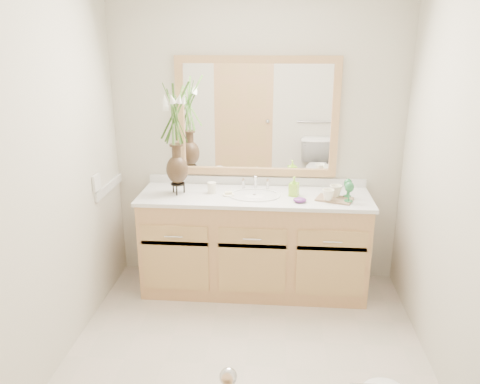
# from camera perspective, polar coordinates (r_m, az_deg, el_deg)

# --- Properties ---
(floor) EXTENTS (2.60, 2.60, 0.00)m
(floor) POSITION_cam_1_polar(r_m,az_deg,el_deg) (3.23, 0.62, -20.43)
(floor) COLOR #BEB2A2
(floor) RESTS_ON ground
(wall_back) EXTENTS (2.40, 0.02, 2.40)m
(wall_back) POSITION_cam_1_polar(r_m,az_deg,el_deg) (3.91, 2.05, 6.15)
(wall_back) COLOR beige
(wall_back) RESTS_ON floor
(wall_front) EXTENTS (2.40, 0.02, 2.40)m
(wall_front) POSITION_cam_1_polar(r_m,az_deg,el_deg) (1.47, -2.97, -15.40)
(wall_front) COLOR beige
(wall_front) RESTS_ON floor
(wall_left) EXTENTS (0.02, 2.60, 2.40)m
(wall_left) POSITION_cam_1_polar(r_m,az_deg,el_deg) (2.98, -22.99, 0.85)
(wall_left) COLOR beige
(wall_left) RESTS_ON floor
(wall_right) EXTENTS (0.02, 2.60, 2.40)m
(wall_right) POSITION_cam_1_polar(r_m,az_deg,el_deg) (2.84, 25.67, -0.35)
(wall_right) COLOR beige
(wall_right) RESTS_ON floor
(vanity) EXTENTS (1.80, 0.55, 0.80)m
(vanity) POSITION_cam_1_polar(r_m,az_deg,el_deg) (3.89, 1.72, -6.36)
(vanity) COLOR tan
(vanity) RESTS_ON floor
(counter) EXTENTS (1.84, 0.57, 0.03)m
(counter) POSITION_cam_1_polar(r_m,az_deg,el_deg) (3.73, 1.77, -0.56)
(counter) COLOR silver
(counter) RESTS_ON vanity
(sink) EXTENTS (0.38, 0.34, 0.23)m
(sink) POSITION_cam_1_polar(r_m,az_deg,el_deg) (3.73, 1.75, -1.21)
(sink) COLOR white
(sink) RESTS_ON counter
(mirror) EXTENTS (1.32, 0.04, 0.97)m
(mirror) POSITION_cam_1_polar(r_m,az_deg,el_deg) (3.85, 2.07, 9.07)
(mirror) COLOR white
(mirror) RESTS_ON wall_back
(switch_plate) EXTENTS (0.02, 0.12, 0.12)m
(switch_plate) POSITION_cam_1_polar(r_m,az_deg,el_deg) (3.70, -17.09, 1.13)
(switch_plate) COLOR white
(switch_plate) RESTS_ON wall_left
(door) EXTENTS (0.80, 0.03, 2.00)m
(door) POSITION_cam_1_polar(r_m,az_deg,el_deg) (1.66, -13.74, -20.00)
(door) COLOR tan
(door) RESTS_ON floor
(flower_vase) EXTENTS (0.20, 0.20, 0.84)m
(flower_vase) POSITION_cam_1_polar(r_m,az_deg,el_deg) (3.65, -7.91, 8.30)
(flower_vase) COLOR black
(flower_vase) RESTS_ON counter
(tumbler) EXTENTS (0.07, 0.07, 0.09)m
(tumbler) POSITION_cam_1_polar(r_m,az_deg,el_deg) (3.76, -3.46, 0.53)
(tumbler) COLOR white
(tumbler) RESTS_ON counter
(soap_dish) EXTENTS (0.09, 0.09, 0.03)m
(soap_dish) POSITION_cam_1_polar(r_m,az_deg,el_deg) (3.71, -1.43, -0.27)
(soap_dish) COLOR white
(soap_dish) RESTS_ON counter
(soap_bottle) EXTENTS (0.08, 0.08, 0.14)m
(soap_bottle) POSITION_cam_1_polar(r_m,az_deg,el_deg) (3.71, 6.59, 0.57)
(soap_bottle) COLOR #A3EB37
(soap_bottle) RESTS_ON counter
(purple_dish) EXTENTS (0.10, 0.08, 0.04)m
(purple_dish) POSITION_cam_1_polar(r_m,az_deg,el_deg) (3.58, 7.31, -0.96)
(purple_dish) COLOR #64287A
(purple_dish) RESTS_ON counter
(tray) EXTENTS (0.31, 0.26, 0.01)m
(tray) POSITION_cam_1_polar(r_m,az_deg,el_deg) (3.68, 11.44, -0.86)
(tray) COLOR brown
(tray) RESTS_ON counter
(mug_left) EXTENTS (0.10, 0.10, 0.09)m
(mug_left) POSITION_cam_1_polar(r_m,az_deg,el_deg) (3.62, 10.70, -0.28)
(mug_left) COLOR white
(mug_left) RESTS_ON tray
(mug_right) EXTENTS (0.12, 0.12, 0.10)m
(mug_right) POSITION_cam_1_polar(r_m,az_deg,el_deg) (3.71, 11.60, 0.19)
(mug_right) COLOR white
(mug_right) RESTS_ON tray
(goblet_front) EXTENTS (0.07, 0.07, 0.15)m
(goblet_front) POSITION_cam_1_polar(r_m,az_deg,el_deg) (3.60, 13.19, 0.46)
(goblet_front) COLOR #25703B
(goblet_front) RESTS_ON tray
(goblet_back) EXTENTS (0.06, 0.06, 0.14)m
(goblet_back) POSITION_cam_1_polar(r_m,az_deg,el_deg) (3.71, 13.02, 0.89)
(goblet_back) COLOR #25703B
(goblet_back) RESTS_ON tray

